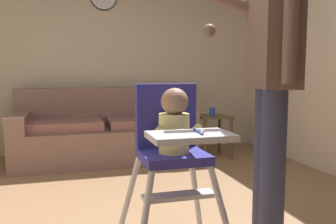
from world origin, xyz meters
TOP-DOWN VIEW (x-y plane):
  - wall_far at (0.00, 2.58)m, footprint 4.83×0.06m
  - couch at (-0.16, 2.06)m, footprint 2.07×0.86m
  - high_chair at (-0.02, -0.30)m, footprint 0.61×0.73m
  - adult_standing at (0.52, -0.43)m, footprint 0.51×0.57m
  - side_table at (1.14, 1.83)m, footprint 0.40×0.40m
  - sippy_cup at (1.13, 1.83)m, footprint 0.07×0.07m

SIDE VIEW (x-z plane):
  - couch at x=-0.16m, z-range -0.10..0.76m
  - side_table at x=1.14m, z-range 0.12..0.64m
  - sippy_cup at x=1.13m, z-range 0.52..0.62m
  - high_chair at x=-0.02m, z-range 0.19..1.17m
  - adult_standing at x=0.52m, z-range 0.12..1.90m
  - wall_far at x=0.00m, z-range 0.00..2.60m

